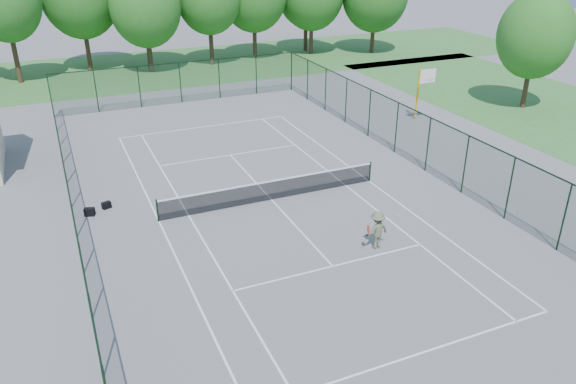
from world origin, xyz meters
name	(u,v)px	position (x,y,z in m)	size (l,w,h in m)	color
ground	(272,200)	(0.00, 0.00, 0.00)	(140.00, 140.00, 0.00)	slate
grass_far	(151,68)	(0.00, 30.00, 0.01)	(80.00, 16.00, 0.01)	#417F39
grass_side	(568,116)	(24.00, 4.00, 0.01)	(14.00, 40.00, 0.01)	#417F39
court_lines	(272,200)	(0.00, 0.00, 0.00)	(11.05, 23.85, 0.01)	white
tennis_net	(271,189)	(0.00, 0.00, 0.58)	(11.08, 0.08, 1.10)	black
fence_enclosure	(271,170)	(0.00, 0.00, 1.56)	(18.05, 36.05, 3.02)	#1D3E26
tree_line_far	(144,1)	(0.00, 30.00, 5.99)	(39.40, 6.40, 9.70)	#422E1F
basketball_goal	(423,84)	(13.71, 7.14, 2.57)	(1.20, 1.43, 3.65)	#EBAF01
tree_side	(535,35)	(22.55, 6.84, 5.16)	(5.17, 5.17, 8.19)	#422E1F
sports_bag_a	(90,212)	(-8.27, 1.83, 0.18)	(0.46, 0.27, 0.37)	black
sports_bag_b	(106,205)	(-7.47, 2.28, 0.16)	(0.41, 0.25, 0.32)	black
tennis_player	(377,230)	(2.30, -5.84, 0.82)	(2.19, 0.94, 1.64)	#5F6748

